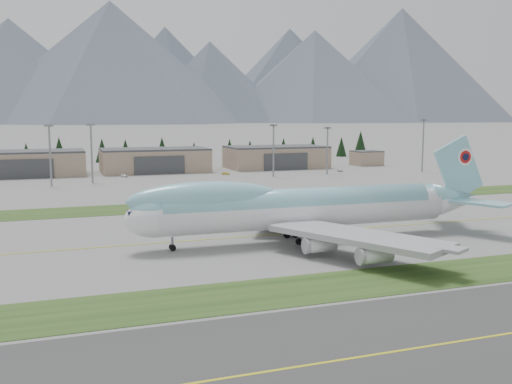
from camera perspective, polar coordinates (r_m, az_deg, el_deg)
name	(u,v)px	position (r m, az deg, el deg)	size (l,w,h in m)	color
ground	(332,230)	(129.22, 7.63, -3.83)	(7000.00, 7000.00, 0.00)	slate
grass_strip_near	(439,274)	(97.84, 17.85, -7.85)	(400.00, 14.00, 0.08)	#254017
grass_strip_far	(263,202)	(169.92, 0.74, -1.02)	(400.00, 18.00, 0.08)	#254017
taxiway_line_main	(332,230)	(129.22, 7.63, -3.83)	(400.00, 0.40, 0.02)	gold
boeing_747_freighter	(301,207)	(116.55, 4.55, -1.51)	(80.41, 70.03, 21.36)	white
hangar_left	(26,163)	(263.72, -21.98, 2.68)	(48.00, 26.60, 10.80)	tan
hangar_center	(155,160)	(266.88, -10.10, 3.17)	(48.00, 26.60, 10.80)	tan
hangar_right	(276,157)	(282.76, 2.01, 3.53)	(48.00, 26.60, 10.80)	tan
control_shed	(367,158)	(302.98, 11.00, 3.36)	(14.00, 12.00, 7.60)	tan
floodlight_masts	(206,141)	(231.03, -5.07, 5.14)	(191.57, 8.75, 24.09)	gray
service_vehicle_a	(124,177)	(245.79, -13.05, 1.46)	(1.51, 3.75, 1.28)	white
service_vehicle_b	(226,175)	(249.56, -3.05, 1.73)	(1.24, 3.54, 1.17)	#B1992C
service_vehicle_c	(340,171)	(266.86, 8.41, 2.04)	(1.57, 3.87, 1.12)	silver
conifer_belt	(151,149)	(329.56, -10.45, 4.25)	(271.72, 14.09, 16.11)	black
mountain_ridge_front	(85,64)	(2284.03, -16.71, 12.20)	(4244.70, 1246.48, 526.87)	#485160
mountain_ridge_rear	(102,71)	(3030.47, -15.15, 11.63)	(4468.75, 1018.86, 509.43)	#485160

